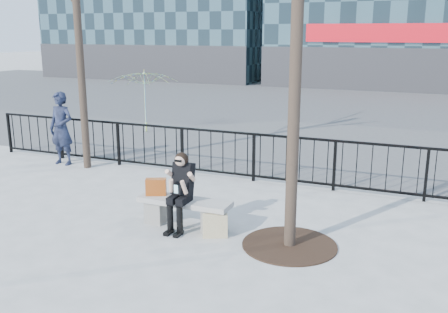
% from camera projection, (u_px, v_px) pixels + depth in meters
% --- Properties ---
extents(ground, '(120.00, 120.00, 0.00)m').
position_uv_depth(ground, '(185.00, 226.00, 8.68)').
color(ground, gray).
rests_on(ground, ground).
extents(street_surface, '(60.00, 23.00, 0.01)m').
position_uv_depth(street_surface, '(339.00, 108.00, 22.09)').
color(street_surface, '#474747').
rests_on(street_surface, ground).
extents(railing, '(14.00, 0.06, 1.10)m').
position_uv_depth(railing, '(245.00, 156.00, 11.23)').
color(railing, black).
rests_on(railing, ground).
extents(tree_grate, '(1.50, 1.50, 0.02)m').
position_uv_depth(tree_grate, '(289.00, 245.00, 7.87)').
color(tree_grate, black).
rests_on(tree_grate, ground).
extents(bench_main, '(1.65, 0.46, 0.49)m').
position_uv_depth(bench_main, '(185.00, 210.00, 8.61)').
color(bench_main, slate).
rests_on(bench_main, ground).
extents(seated_woman, '(0.50, 0.64, 1.34)m').
position_uv_depth(seated_woman, '(180.00, 192.00, 8.37)').
color(seated_woman, black).
rests_on(seated_woman, ground).
extents(handbag, '(0.39, 0.30, 0.29)m').
position_uv_depth(handbag, '(156.00, 187.00, 8.76)').
color(handbag, '#9C4313').
rests_on(handbag, bench_main).
extents(shopping_bag, '(0.43, 0.30, 0.38)m').
position_uv_depth(shopping_bag, '(215.00, 226.00, 8.17)').
color(shopping_bag, beige).
rests_on(shopping_bag, ground).
extents(standing_man, '(0.67, 0.44, 1.84)m').
position_uv_depth(standing_man, '(61.00, 128.00, 12.51)').
color(standing_man, black).
rests_on(standing_man, ground).
extents(vendor_umbrella, '(3.03, 3.05, 2.08)m').
position_uv_depth(vendor_umbrella, '(144.00, 101.00, 16.46)').
color(vendor_umbrella, '#F1FB37').
rests_on(vendor_umbrella, ground).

